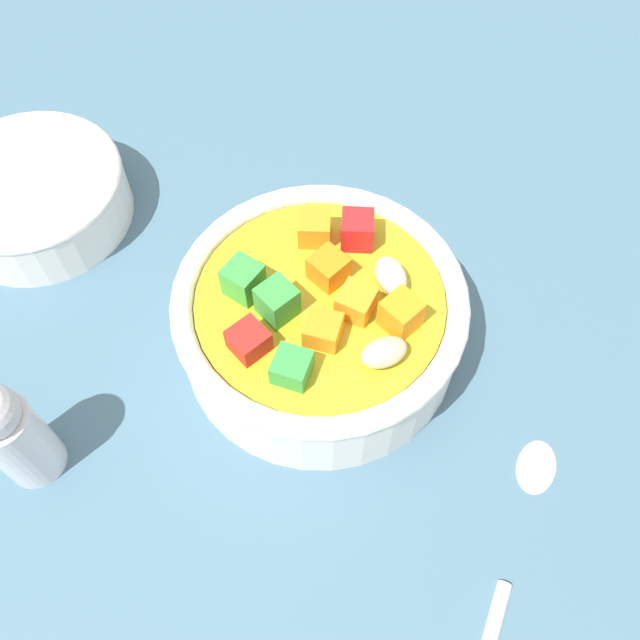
# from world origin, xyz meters

# --- Properties ---
(ground_plane) EXTENTS (1.40, 1.40, 0.02)m
(ground_plane) POSITION_xyz_m (0.00, 0.00, -0.01)
(ground_plane) COLOR #42667A
(soup_bowl_main) EXTENTS (0.16, 0.16, 0.07)m
(soup_bowl_main) POSITION_xyz_m (-0.00, 0.00, 0.03)
(soup_bowl_main) COLOR white
(soup_bowl_main) RESTS_ON ground_plane
(spoon) EXTENTS (0.20, 0.07, 0.01)m
(spoon) POSITION_xyz_m (0.05, 0.16, 0.00)
(spoon) COLOR silver
(spoon) RESTS_ON ground_plane
(side_bowl_small) EXTENTS (0.12, 0.12, 0.04)m
(side_bowl_small) POSITION_xyz_m (0.04, -0.20, 0.02)
(side_bowl_small) COLOR white
(side_bowl_small) RESTS_ON ground_plane
(pepper_shaker) EXTENTS (0.03, 0.03, 0.08)m
(pepper_shaker) POSITION_xyz_m (0.15, -0.07, 0.04)
(pepper_shaker) COLOR silver
(pepper_shaker) RESTS_ON ground_plane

